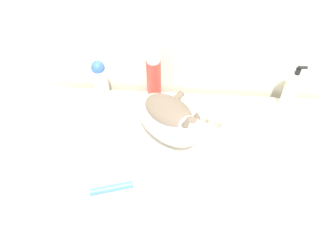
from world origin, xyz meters
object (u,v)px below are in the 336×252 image
(cat, at_px, (170,118))
(lotion_bottle_white, at_px, (100,80))
(shampoo_bottle_tall, at_px, (154,80))
(soap_pump_bottle, at_px, (291,90))
(faucet, at_px, (224,119))
(cream_tube, at_px, (115,187))

(cat, distance_m, lotion_bottle_white, 0.39)
(shampoo_bottle_tall, height_order, soap_pump_bottle, shampoo_bottle_tall)
(lotion_bottle_white, bearing_deg, shampoo_bottle_tall, 0.00)
(shampoo_bottle_tall, height_order, lotion_bottle_white, shampoo_bottle_tall)
(faucet, relative_size, soap_pump_bottle, 0.69)
(cat, relative_size, faucet, 2.72)
(lotion_bottle_white, bearing_deg, cat, -37.32)
(soap_pump_bottle, bearing_deg, faucet, -148.87)
(cat, xyz_separation_m, shampoo_bottle_tall, (-0.08, 0.23, -0.02))
(soap_pump_bottle, bearing_deg, cream_tube, -144.34)
(lotion_bottle_white, relative_size, cream_tube, 1.13)
(faucet, bearing_deg, cream_tube, 21.87)
(shampoo_bottle_tall, xyz_separation_m, lotion_bottle_white, (-0.22, 0.00, -0.02))
(soap_pump_bottle, height_order, cream_tube, soap_pump_bottle)
(shampoo_bottle_tall, relative_size, cream_tube, 1.36)
(shampoo_bottle_tall, height_order, cream_tube, shampoo_bottle_tall)
(faucet, relative_size, shampoo_bottle_tall, 0.63)
(lotion_bottle_white, distance_m, cream_tube, 0.49)
(faucet, height_order, cream_tube, faucet)
(shampoo_bottle_tall, bearing_deg, cream_tube, -100.20)
(faucet, height_order, soap_pump_bottle, soap_pump_bottle)
(cat, bearing_deg, soap_pump_bottle, 70.98)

